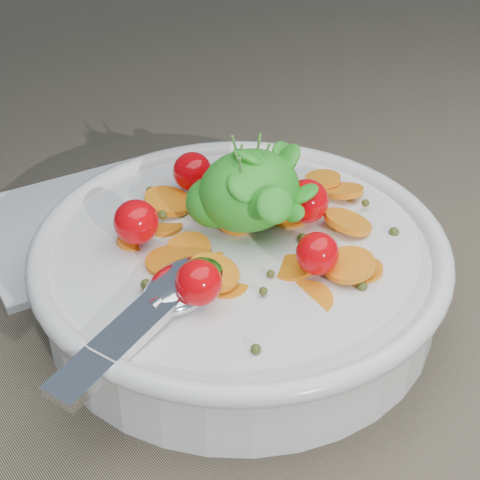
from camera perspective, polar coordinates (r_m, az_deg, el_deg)
ground at (r=0.50m, az=-0.83°, el=-8.01°), size 6.00×6.00×0.00m
bowl at (r=0.51m, az=-0.01°, el=-2.10°), size 0.30×0.28×0.12m
napkin at (r=0.61m, az=-11.61°, el=1.32°), size 0.19×0.18×0.01m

